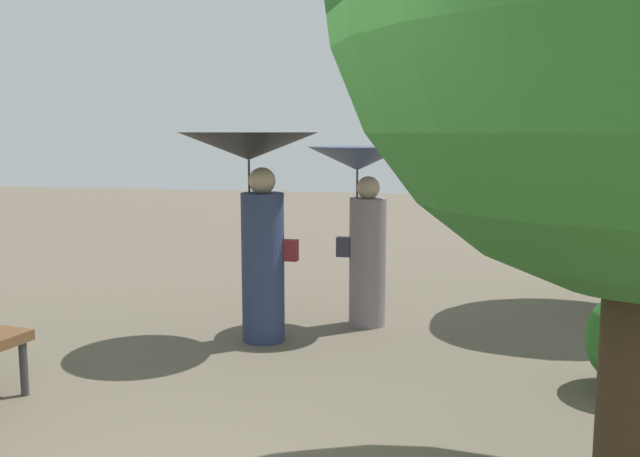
% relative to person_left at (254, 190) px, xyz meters
% --- Properties ---
extents(person_left, '(1.29, 1.29, 1.98)m').
position_rel_person_left_xyz_m(person_left, '(0.00, 0.00, 0.00)').
color(person_left, navy).
rests_on(person_left, ground).
extents(person_right, '(1.01, 1.01, 1.84)m').
position_rel_person_left_xyz_m(person_right, '(0.91, 0.74, -0.19)').
color(person_right, gray).
rests_on(person_right, ground).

